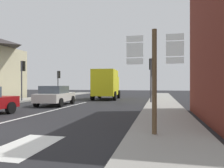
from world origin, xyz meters
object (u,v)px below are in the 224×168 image
object	(u,v)px
traffic_light_near_right	(151,70)
traffic_light_far_left	(59,78)
delivery_truck	(106,84)
traffic_light_near_left	(23,72)
sedan_far	(55,95)
traffic_light_far_right	(153,76)
route_sign_post	(154,73)

from	to	relation	value
traffic_light_near_right	traffic_light_far_left	bearing A→B (deg)	151.05
delivery_truck	traffic_light_near_left	size ratio (longest dim) A/B	1.40
sedan_far	delivery_truck	distance (m)	7.29
sedan_far	traffic_light_near_left	distance (m)	5.22
sedan_far	traffic_light_far_left	size ratio (longest dim) A/B	1.35
sedan_far	traffic_light_far_right	bearing A→B (deg)	51.42
route_sign_post	traffic_light_far_right	bearing A→B (deg)	91.67
traffic_light_far_left	traffic_light_near_right	bearing A→B (deg)	-28.95
route_sign_post	traffic_light_near_left	xyz separation A→B (m)	(-11.83, 10.53, 0.81)
route_sign_post	traffic_light_near_right	distance (m)	11.27
traffic_light_far_right	delivery_truck	bearing A→B (deg)	-158.33
traffic_light_near_right	traffic_light_near_left	bearing A→B (deg)	-176.48
delivery_truck	route_sign_post	distance (m)	16.15
sedan_far	route_sign_post	distance (m)	11.30
traffic_light_near_right	delivery_truck	bearing A→B (deg)	139.85
traffic_light_near_right	traffic_light_near_left	size ratio (longest dim) A/B	1.00
delivery_truck	traffic_light_near_left	bearing A→B (deg)	-144.20
route_sign_post	sedan_far	bearing A→B (deg)	131.86
traffic_light_near_right	traffic_light_far_right	bearing A→B (deg)	90.00
traffic_light_far_right	traffic_light_near_right	bearing A→B (deg)	-90.00
traffic_light_far_right	traffic_light_near_right	world-z (taller)	traffic_light_near_right
traffic_light_far_left	traffic_light_near_left	xyz separation A→B (m)	(0.00, -6.97, 0.34)
traffic_light_far_right	traffic_light_near_left	xyz separation A→B (m)	(-11.33, -6.63, 0.25)
traffic_light_near_right	traffic_light_far_left	xyz separation A→B (m)	(-11.33, 6.27, -0.34)
sedan_far	delivery_truck	world-z (taller)	delivery_truck
traffic_light_near_left	sedan_far	bearing A→B (deg)	-26.43
sedan_far	traffic_light_far_right	world-z (taller)	traffic_light_far_right
traffic_light_near_right	traffic_light_near_left	world-z (taller)	traffic_light_near_right
sedan_far	traffic_light_far_left	world-z (taller)	traffic_light_far_left
sedan_far	traffic_light_far_left	bearing A→B (deg)	115.40
route_sign_post	traffic_light_far_left	distance (m)	21.13
traffic_light_far_right	traffic_light_near_left	world-z (taller)	traffic_light_near_left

